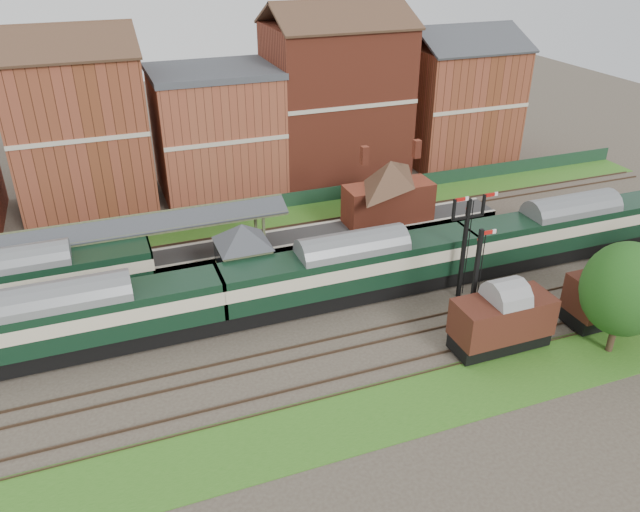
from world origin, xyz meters
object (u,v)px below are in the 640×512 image
object	(u,v)px
signal_box	(244,259)
goods_van_a	(502,319)
platform_railcar	(18,284)
semaphore_bracket	(465,242)
dmu_train	(352,269)

from	to	relation	value
signal_box	goods_van_a	size ratio (longest dim) A/B	0.92
platform_railcar	goods_van_a	bearing A→B (deg)	-27.62
semaphore_bracket	platform_railcar	world-z (taller)	semaphore_bracket
signal_box	dmu_train	distance (m)	7.98
signal_box	dmu_train	size ratio (longest dim) A/B	0.10
signal_box	platform_railcar	bearing A→B (deg)	168.22
platform_railcar	goods_van_a	distance (m)	33.44
goods_van_a	dmu_train	bearing A→B (deg)	126.98
goods_van_a	signal_box	bearing A→B (deg)	138.89
semaphore_bracket	dmu_train	world-z (taller)	semaphore_bracket
platform_railcar	goods_van_a	size ratio (longest dim) A/B	2.87
signal_box	platform_railcar	world-z (taller)	signal_box
signal_box	goods_van_a	world-z (taller)	signal_box
semaphore_bracket	goods_van_a	xyz separation A→B (m)	(-1.00, -6.50, -2.40)
dmu_train	goods_van_a	distance (m)	11.27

